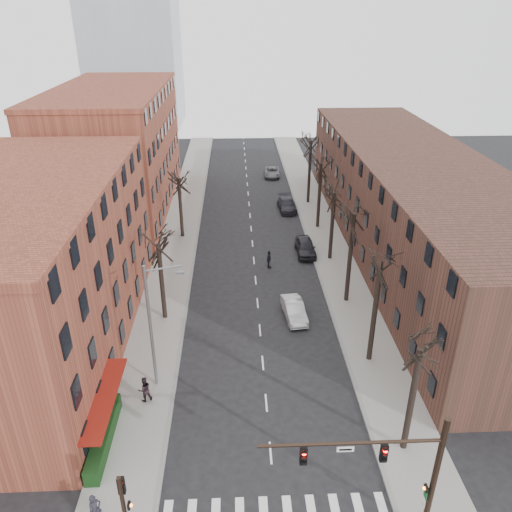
{
  "coord_description": "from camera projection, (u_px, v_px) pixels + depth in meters",
  "views": [
    {
      "loc": [
        -1.7,
        -16.22,
        22.62
      ],
      "look_at": [
        -0.09,
        21.0,
        4.0
      ],
      "focal_mm": 35.0,
      "sensor_mm": 36.0,
      "label": 1
    }
  ],
  "objects": [
    {
      "name": "awning_left",
      "position": [
        111.0,
        431.0,
        29.67
      ],
      "size": [
        1.2,
        7.0,
        0.15
      ],
      "primitive_type": "cube",
      "color": "maroon",
      "rests_on": "ground"
    },
    {
      "name": "tree_right_a",
      "position": [
        403.0,
        448.0,
        28.54
      ],
      "size": [
        5.2,
        5.2,
        10.0
      ],
      "primitive_type": null,
      "color": "black",
      "rests_on": "ground"
    },
    {
      "name": "hedge",
      "position": [
        104.0,
        436.0,
        28.49
      ],
      "size": [
        0.8,
        6.0,
        1.0
      ],
      "primitive_type": "cube",
      "color": "#163713",
      "rests_on": "sidewalk_left"
    },
    {
      "name": "signal_mast_arm",
      "position": [
        403.0,
        468.0,
        22.02
      ],
      "size": [
        8.14,
        0.3,
        7.2
      ],
      "color": "black",
      "rests_on": "ground"
    },
    {
      "name": "pedestrian_b",
      "position": [
        144.0,
        389.0,
        31.45
      ],
      "size": [
        1.06,
        0.97,
        1.76
      ],
      "primitive_type": "imported",
      "rotation": [
        0.0,
        0.0,
        3.59
      ],
      "color": "black",
      "rests_on": "sidewalk_left"
    },
    {
      "name": "signal_pole_left",
      "position": [
        124.0,
        505.0,
        22.39
      ],
      "size": [
        0.47,
        0.44,
        4.4
      ],
      "color": "black",
      "rests_on": "ground"
    },
    {
      "name": "parked_car_near",
      "position": [
        305.0,
        247.0,
        50.71
      ],
      "size": [
        1.9,
        4.63,
        1.57
      ],
      "primitive_type": "imported",
      "rotation": [
        0.0,
        0.0,
        0.01
      ],
      "color": "black",
      "rests_on": "ground"
    },
    {
      "name": "building_left_far",
      "position": [
        117.0,
        151.0,
        60.25
      ],
      "size": [
        12.0,
        28.0,
        14.0
      ],
      "primitive_type": "cube",
      "color": "brown",
      "rests_on": "ground"
    },
    {
      "name": "tree_right_c",
      "position": [
        346.0,
        301.0,
        42.84
      ],
      "size": [
        5.2,
        5.2,
        11.6
      ],
      "primitive_type": null,
      "color": "black",
      "rests_on": "ground"
    },
    {
      "name": "sidewalk_left",
      "position": [
        180.0,
        233.0,
        55.61
      ],
      "size": [
        4.0,
        90.0,
        0.15
      ],
      "primitive_type": "cube",
      "color": "gray",
      "rests_on": "ground"
    },
    {
      "name": "streetlight",
      "position": [
        153.0,
        322.0,
        31.1
      ],
      "size": [
        2.45,
        0.22,
        9.03
      ],
      "color": "slate",
      "rests_on": "ground"
    },
    {
      "name": "tree_left_a",
      "position": [
        165.0,
        318.0,
        40.47
      ],
      "size": [
        5.2,
        5.2,
        9.5
      ],
      "primitive_type": null,
      "color": "black",
      "rests_on": "ground"
    },
    {
      "name": "tree_right_d",
      "position": [
        330.0,
        259.0,
        49.99
      ],
      "size": [
        5.2,
        5.2,
        10.0
      ],
      "primitive_type": null,
      "color": "black",
      "rests_on": "ground"
    },
    {
      "name": "building_right",
      "position": [
        413.0,
        204.0,
        49.87
      ],
      "size": [
        12.0,
        50.0,
        10.0
      ],
      "primitive_type": "cube",
      "color": "#4A2A22",
      "rests_on": "ground"
    },
    {
      "name": "pedestrian_a",
      "position": [
        95.0,
        509.0,
        23.92
      ],
      "size": [
        0.76,
        0.75,
        1.77
      ],
      "primitive_type": "imported",
      "rotation": [
        0.0,
        0.0,
        0.76
      ],
      "color": "#222129",
      "rests_on": "sidewalk_left"
    },
    {
      "name": "tree_right_e",
      "position": [
        317.0,
        228.0,
        57.14
      ],
      "size": [
        5.2,
        5.2,
        10.8
      ],
      "primitive_type": null,
      "color": "black",
      "rests_on": "ground"
    },
    {
      "name": "parked_car_mid",
      "position": [
        287.0,
        205.0,
        61.73
      ],
      "size": [
        2.27,
        4.99,
        1.42
      ],
      "primitive_type": "imported",
      "rotation": [
        0.0,
        0.0,
        0.06
      ],
      "color": "black",
      "rests_on": "ground"
    },
    {
      "name": "tree_left_b",
      "position": [
        183.0,
        237.0,
        54.77
      ],
      "size": [
        5.2,
        5.2,
        9.5
      ],
      "primitive_type": null,
      "color": "black",
      "rests_on": "ground"
    },
    {
      "name": "tree_right_f",
      "position": [
        308.0,
        203.0,
        64.29
      ],
      "size": [
        5.2,
        5.2,
        11.6
      ],
      "primitive_type": null,
      "color": "black",
      "rests_on": "ground"
    },
    {
      "name": "tree_right_b",
      "position": [
        369.0,
        360.0,
        35.69
      ],
      "size": [
        5.2,
        5.2,
        10.8
      ],
      "primitive_type": null,
      "color": "black",
      "rests_on": "ground"
    },
    {
      "name": "silver_sedan",
      "position": [
        294.0,
        310.0,
        40.31
      ],
      "size": [
        1.94,
        4.36,
        1.39
      ],
      "primitive_type": "imported",
      "rotation": [
        0.0,
        0.0,
        0.11
      ],
      "color": "#B8BAC0",
      "rests_on": "ground"
    },
    {
      "name": "building_left_near",
      "position": [
        32.0,
        273.0,
        34.78
      ],
      "size": [
        12.0,
        26.0,
        12.0
      ],
      "primitive_type": "cube",
      "color": "brown",
      "rests_on": "ground"
    },
    {
      "name": "pedestrian_crossing",
      "position": [
        269.0,
        259.0,
        47.93
      ],
      "size": [
        0.76,
        1.14,
        1.8
      ],
      "primitive_type": "imported",
      "rotation": [
        0.0,
        0.0,
        1.23
      ],
      "color": "black",
      "rests_on": "ground"
    },
    {
      "name": "parked_car_far",
      "position": [
        272.0,
        172.0,
        74.17
      ],
      "size": [
        2.47,
        4.81,
        1.3
      ],
      "primitive_type": "imported",
      "rotation": [
        0.0,
        0.0,
        -0.07
      ],
      "color": "slate",
      "rests_on": "ground"
    },
    {
      "name": "sidewalk_right",
      "position": [
        322.0,
        230.0,
        56.23
      ],
      "size": [
        4.0,
        90.0,
        0.15
      ],
      "primitive_type": "cube",
      "color": "gray",
      "rests_on": "ground"
    }
  ]
}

